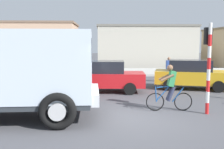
% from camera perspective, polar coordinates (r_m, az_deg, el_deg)
% --- Properties ---
extents(ground_plane, '(120.00, 120.00, 0.00)m').
position_cam_1_polar(ground_plane, '(8.99, 4.36, -9.47)').
color(ground_plane, '#4C4C51').
extents(sidewalk_far, '(80.00, 5.00, 0.16)m').
position_cam_1_polar(sidewalk_far, '(22.64, 0.46, 0.54)').
color(sidewalk_far, '#ADADA8').
rests_on(sidewalk_far, ground).
extents(truck_foreground, '(5.51, 3.00, 2.90)m').
position_cam_1_polar(truck_foreground, '(9.28, -20.42, 1.12)').
color(truck_foreground, silver).
rests_on(truck_foreground, ground).
extents(cyclist, '(1.73, 0.50, 1.72)m').
position_cam_1_polar(cyclist, '(10.09, 12.24, -2.80)').
color(cyclist, black).
rests_on(cyclist, ground).
extents(traffic_light_pole, '(0.24, 0.43, 3.20)m').
position_cam_1_polar(traffic_light_pole, '(9.96, 19.88, 3.80)').
color(traffic_light_pole, red).
rests_on(traffic_light_pole, ground).
extents(car_red_near, '(4.09, 2.05, 1.60)m').
position_cam_1_polar(car_red_near, '(13.78, -1.62, -0.34)').
color(car_red_near, red).
rests_on(car_red_near, ground).
extents(car_white_mid, '(4.30, 2.68, 1.60)m').
position_cam_1_polar(car_white_mid, '(15.26, 16.65, 0.06)').
color(car_white_mid, gold).
rests_on(car_white_mid, ground).
extents(pedestrian_near_kerb, '(0.34, 0.22, 1.62)m').
position_cam_1_polar(pedestrian_near_kerb, '(17.52, 12.01, 1.11)').
color(pedestrian_near_kerb, '#2D334C').
rests_on(pedestrian_near_kerb, ground).
extents(building_corner_left, '(10.86, 6.74, 4.71)m').
position_cam_1_polar(building_corner_left, '(31.10, -17.57, 6.10)').
color(building_corner_left, tan).
rests_on(building_corner_left, ground).
extents(building_mid_block, '(10.34, 7.82, 4.37)m').
position_cam_1_polar(building_mid_block, '(30.57, 6.66, 6.05)').
color(building_mid_block, '#B2AD9E').
rests_on(building_mid_block, ground).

